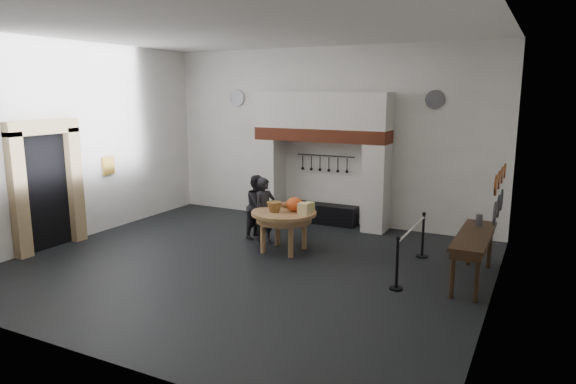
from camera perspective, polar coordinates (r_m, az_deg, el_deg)
The scene contains 39 objects.
floor at distance 10.34m, azimuth -4.54°, elevation -8.06°, with size 9.00×8.00×0.02m, color black.
ceiling at distance 9.82m, azimuth -4.96°, elevation 17.57°, with size 9.00×8.00×0.02m, color silver.
wall_back at distance 13.38m, azimuth 4.35°, elevation 6.21°, with size 9.00×0.02×4.50m, color white.
wall_front at distance 6.80m, azimuth -22.74°, elevation 0.58°, with size 9.00×0.02×4.50m, color white.
wall_left at distance 12.77m, azimuth -22.26°, elevation 5.19°, with size 0.02×8.00×4.50m, color white.
wall_right at distance 8.40m, azimuth 22.40°, elevation 2.47°, with size 0.02×8.00×4.50m, color white.
chimney_pier_left at distance 13.85m, azimuth -1.92°, elevation 1.51°, with size 0.55×0.70×2.15m, color silver.
chimney_pier_right at distance 12.71m, azimuth 9.80°, elevation 0.47°, with size 0.55×0.70×2.15m, color silver.
hearth_brick_band at distance 13.05m, azimuth 3.75°, elevation 6.36°, with size 3.50×0.72×0.32m, color #9E442B.
chimney_hood at distance 13.02m, azimuth 3.79°, elevation 9.04°, with size 3.50×0.70×0.90m, color silver.
iron_range at distance 13.45m, azimuth 3.76°, elevation -2.40°, with size 1.90×0.45×0.50m, color black.
utensil_rail at distance 13.36m, azimuth 4.18°, elevation 4.05°, with size 0.02×0.02×1.60m, color black.
door_recess at distance 12.26m, azimuth -25.34°, elevation -0.01°, with size 0.04×1.10×2.50m, color black.
door_jamb_near at distance 11.77m, azimuth -27.76°, elevation -0.40°, with size 0.22×0.30×2.60m, color tan.
door_jamb_far at distance 12.61m, azimuth -22.61°, elevation 0.73°, with size 0.22×0.30×2.60m, color tan.
door_lintel at distance 12.02m, azimuth -25.63°, elevation 6.51°, with size 0.22×1.70×0.30m, color tan.
wall_plaque at distance 13.34m, azimuth -19.33°, elevation 2.79°, with size 0.05×0.34×0.44m, color gold.
work_table at distance 10.94m, azimuth -0.46°, elevation -2.35°, with size 1.39×1.39×0.07m, color #B87B57.
pumpkin at distance 10.90m, azimuth 0.72°, elevation -1.38°, with size 0.36×0.36×0.31m, color #E75820.
cheese_block_big at distance 10.65m, azimuth 1.81°, elevation -1.88°, with size 0.22×0.22×0.24m, color #FADA95.
cheese_block_small at distance 10.93m, azimuth 2.38°, elevation -1.65°, with size 0.18×0.18×0.20m, color #ECE48D.
wicker_basket at distance 10.85m, azimuth -1.53°, elevation -1.68°, with size 0.32×0.32×0.22m, color olive.
bread_loaf at distance 11.27m, azimuth -0.09°, elevation -1.43°, with size 0.31×0.18×0.13m, color #9D5837.
visitor_near at distance 11.47m, azimuth -2.60°, elevation -2.15°, with size 0.55×0.36×1.52m, color black.
visitor_far at distance 12.00m, azimuth -3.32°, elevation -1.62°, with size 0.72×0.56×1.49m, color black.
side_table at distance 9.74m, azimuth 20.00°, elevation -4.56°, with size 0.55×2.20×0.06m, color #392215.
pewter_jug at distance 10.29m, azimuth 20.48°, elevation -2.97°, with size 0.12×0.12×0.22m, color #4C4C51.
copper_pan_a at distance 8.65m, azimuth 22.11°, elevation 0.70°, with size 0.34×0.34×0.03m, color #C6662D.
copper_pan_b at distance 9.19m, azimuth 22.42°, elevation 1.25°, with size 0.32×0.32×0.03m, color #C6662D.
copper_pan_c at distance 9.73m, azimuth 22.70°, elevation 1.74°, with size 0.30×0.30×0.03m, color #C6662D.
copper_pan_d at distance 10.27m, azimuth 22.96°, elevation 2.18°, with size 0.28×0.28×0.03m, color #C6662D.
pewter_plate_left at distance 8.94m, azimuth 21.99°, elevation -2.24°, with size 0.40×0.40×0.03m, color #4C4C51.
pewter_plate_mid at distance 9.52m, azimuth 22.33°, elevation -1.48°, with size 0.40×0.40×0.03m, color #4C4C51.
pewter_plate_right at distance 10.11m, azimuth 22.63°, elevation -0.81°, with size 0.40×0.40×0.03m, color #4C4C51.
pewter_plate_back_left at distance 14.55m, azimuth -5.67°, elevation 10.33°, with size 0.44×0.44×0.03m, color #4C4C51.
pewter_plate_back_right at distance 12.50m, azimuth 16.00°, elevation 9.84°, with size 0.44×0.44×0.03m, color #4C4C51.
barrier_post_near at distance 9.14m, azimuth 12.02°, elevation -7.90°, with size 0.05×0.05×0.90m, color black.
barrier_post_far at distance 11.00m, azimuth 14.76°, elevation -4.75°, with size 0.05×0.05×0.90m, color black.
barrier_rope at distance 9.95m, azimuth 13.63°, elevation -3.98°, with size 0.04×0.04×2.00m, color white.
Camera 1 is at (5.14, -8.30, 3.40)m, focal length 32.00 mm.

